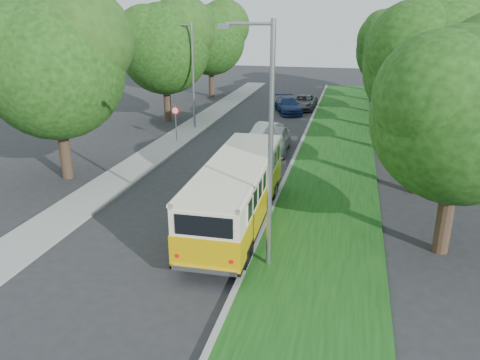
% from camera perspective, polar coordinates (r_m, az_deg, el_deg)
% --- Properties ---
extents(ground, '(120.00, 120.00, 0.00)m').
position_cam_1_polar(ground, '(19.43, -7.86, -5.27)').
color(ground, '#262629').
rests_on(ground, ground).
extents(curb, '(0.20, 70.00, 0.15)m').
position_cam_1_polar(curb, '(23.01, 5.05, -0.89)').
color(curb, gray).
rests_on(curb, ground).
extents(grass_verge, '(4.50, 70.00, 0.13)m').
position_cam_1_polar(grass_verge, '(22.82, 10.89, -1.39)').
color(grass_verge, '#124512').
rests_on(grass_verge, ground).
extents(sidewalk, '(2.20, 70.00, 0.12)m').
position_cam_1_polar(sidewalk, '(25.53, -13.93, 0.66)').
color(sidewalk, gray).
rests_on(sidewalk, ground).
extents(treeline, '(24.27, 41.91, 9.46)m').
position_cam_1_polar(treeline, '(34.57, 7.99, 15.86)').
color(treeline, '#332319').
rests_on(treeline, ground).
extents(lamppost_near, '(1.71, 0.16, 8.00)m').
position_cam_1_polar(lamppost_near, '(14.55, 3.40, 4.63)').
color(lamppost_near, gray).
rests_on(lamppost_near, ground).
extents(lamppost_far, '(1.71, 0.16, 7.50)m').
position_cam_1_polar(lamppost_far, '(34.50, -5.93, 12.92)').
color(lamppost_far, gray).
rests_on(lamppost_far, ground).
extents(warning_sign, '(0.56, 0.10, 2.50)m').
position_cam_1_polar(warning_sign, '(31.10, -7.87, 7.60)').
color(warning_sign, gray).
rests_on(warning_sign, ground).
extents(vintage_bus, '(2.57, 9.33, 2.76)m').
position_cam_1_polar(vintage_bus, '(18.55, -0.38, -1.68)').
color(vintage_bus, '#DCAD06').
rests_on(vintage_bus, ground).
extents(car_silver, '(1.95, 4.55, 1.53)m').
position_cam_1_polar(car_silver, '(28.97, 4.15, 4.91)').
color(car_silver, '#A4A4A8').
rests_on(car_silver, ground).
extents(car_white, '(1.98, 4.02, 1.27)m').
position_cam_1_polar(car_white, '(31.02, 3.05, 5.69)').
color(car_white, silver).
rests_on(car_white, ground).
extents(car_blue, '(3.18, 4.84, 1.30)m').
position_cam_1_polar(car_blue, '(40.84, 5.89, 9.05)').
color(car_blue, navy).
rests_on(car_blue, ground).
extents(car_grey, '(2.26, 4.50, 1.22)m').
position_cam_1_polar(car_grey, '(42.67, 7.76, 9.38)').
color(car_grey, '#505257').
rests_on(car_grey, ground).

